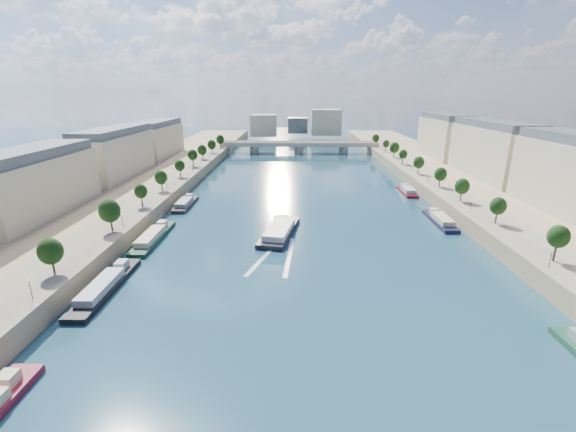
{
  "coord_description": "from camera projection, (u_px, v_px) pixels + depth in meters",
  "views": [
    {
      "loc": [
        -3.88,
        -32.86,
        42.04
      ],
      "look_at": [
        -5.5,
        81.42,
        5.0
      ],
      "focal_mm": 24.0,
      "sensor_mm": 36.0,
      "label": 1
    }
  ],
  "objects": [
    {
      "name": "quay_left",
      "position": [
        106.0,
        206.0,
        139.48
      ],
      "size": [
        44.0,
        520.0,
        5.0
      ],
      "primitive_type": "cube",
      "color": "#9E8460",
      "rests_on": "ground"
    },
    {
      "name": "buildings_left",
      "position": [
        81.0,
        162.0,
        146.77
      ],
      "size": [
        16.0,
        226.0,
        23.2
      ],
      "color": "beige",
      "rests_on": "ground"
    },
    {
      "name": "lamps_right",
      "position": [
        447.0,
        190.0,
        140.93
      ],
      "size": [
        0.36,
        200.36,
        4.28
      ],
      "color": "black",
      "rests_on": "ground"
    },
    {
      "name": "skyline",
      "position": [
        302.0,
        124.0,
        343.53
      ],
      "size": [
        79.0,
        42.0,
        22.0
      ],
      "color": "beige",
      "rests_on": "ground"
    },
    {
      "name": "pave_right",
      "position": [
        464.0,
        201.0,
        136.95
      ],
      "size": [
        14.0,
        520.0,
        0.1
      ],
      "primitive_type": "cube",
      "color": "gray",
      "rests_on": "quay_right"
    },
    {
      "name": "trees_right",
      "position": [
        449.0,
        180.0,
        144.82
      ],
      "size": [
        4.8,
        268.8,
        8.26
      ],
      "color": "#382B1E",
      "rests_on": "ground"
    },
    {
      "name": "moored_barges_left",
      "position": [
        104.0,
        288.0,
        84.8
      ],
      "size": [
        5.0,
        152.91,
        3.6
      ],
      "color": "#181936",
      "rests_on": "ground"
    },
    {
      "name": "moored_barges_right",
      "position": [
        499.0,
        273.0,
        91.86
      ],
      "size": [
        5.0,
        161.92,
        3.6
      ],
      "color": "black",
      "rests_on": "ground"
    },
    {
      "name": "quay_right",
      "position": [
        505.0,
        208.0,
        137.54
      ],
      "size": [
        44.0,
        520.0,
        5.0
      ],
      "primitive_type": "cube",
      "color": "#9E8460",
      "rests_on": "ground"
    },
    {
      "name": "wake",
      "position": [
        277.0,
        256.0,
        103.31
      ],
      "size": [
        12.36,
        26.02,
        0.04
      ],
      "color": "silver",
      "rests_on": "ground"
    },
    {
      "name": "tour_barge",
      "position": [
        279.0,
        231.0,
        118.79
      ],
      "size": [
        12.82,
        28.47,
        3.76
      ],
      "rotation": [
        0.0,
        0.0,
        -0.19
      ],
      "color": "black",
      "rests_on": "ground"
    },
    {
      "name": "pave_left",
      "position": [
        146.0,
        199.0,
        138.5
      ],
      "size": [
        14.0,
        520.0,
        0.1
      ],
      "primitive_type": "cube",
      "color": "gray",
      "rests_on": "quay_left"
    },
    {
      "name": "ground",
      "position": [
        304.0,
        213.0,
        139.28
      ],
      "size": [
        700.0,
        700.0,
        0.0
      ],
      "primitive_type": "plane",
      "color": "#0C2636",
      "rests_on": "ground"
    },
    {
      "name": "lamps_left",
      "position": [
        147.0,
        200.0,
        128.08
      ],
      "size": [
        0.36,
        200.36,
        4.28
      ],
      "color": "black",
      "rests_on": "ground"
    },
    {
      "name": "trees_left",
      "position": [
        152.0,
        183.0,
        138.7
      ],
      "size": [
        4.8,
        268.8,
        8.26
      ],
      "color": "#382B1E",
      "rests_on": "ground"
    },
    {
      "name": "bridge",
      "position": [
        299.0,
        146.0,
        274.45
      ],
      "size": [
        112.0,
        12.0,
        8.15
      ],
      "color": "#C1B79E",
      "rests_on": "ground"
    },
    {
      "name": "buildings_right",
      "position": [
        530.0,
        163.0,
        144.47
      ],
      "size": [
        16.0,
        226.0,
        23.2
      ],
      "color": "beige",
      "rests_on": "ground"
    }
  ]
}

